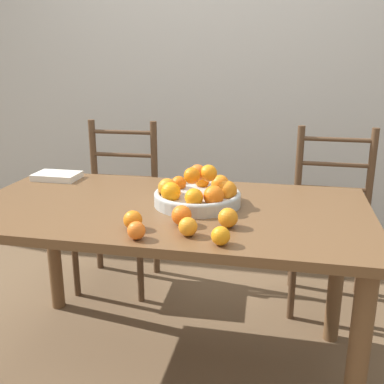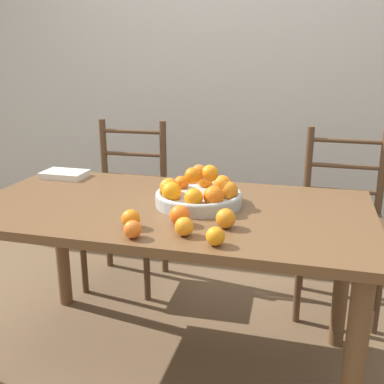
% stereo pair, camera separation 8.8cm
% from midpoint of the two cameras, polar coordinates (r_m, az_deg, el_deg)
% --- Properties ---
extents(ground_plane, '(12.00, 12.00, 0.00)m').
position_cam_midpoint_polar(ground_plane, '(2.17, -1.42, -20.77)').
color(ground_plane, brown).
extents(wall_back, '(8.00, 0.06, 2.60)m').
position_cam_midpoint_polar(wall_back, '(3.13, 6.17, 16.30)').
color(wall_back, beige).
rests_on(wall_back, ground_plane).
extents(dining_table, '(1.60, 0.84, 0.75)m').
position_cam_midpoint_polar(dining_table, '(1.85, -1.57, -4.73)').
color(dining_table, brown).
rests_on(dining_table, ground_plane).
extents(fruit_bowl, '(0.35, 0.35, 0.17)m').
position_cam_midpoint_polar(fruit_bowl, '(1.80, 2.30, -0.25)').
color(fruit_bowl, '#B2B7B2').
rests_on(fruit_bowl, dining_table).
extents(orange_loose_0, '(0.06, 0.06, 0.06)m').
position_cam_midpoint_polar(orange_loose_0, '(1.50, 0.70, -4.43)').
color(orange_loose_0, orange).
rests_on(orange_loose_0, dining_table).
extents(orange_loose_1, '(0.07, 0.07, 0.07)m').
position_cam_midpoint_polar(orange_loose_1, '(1.59, 0.01, -2.97)').
color(orange_loose_1, orange).
rests_on(orange_loose_1, dining_table).
extents(orange_loose_2, '(0.06, 0.06, 0.06)m').
position_cam_midpoint_polar(orange_loose_2, '(1.49, -5.88, -4.75)').
color(orange_loose_2, orange).
rests_on(orange_loose_2, dining_table).
extents(orange_loose_3, '(0.07, 0.07, 0.07)m').
position_cam_midpoint_polar(orange_loose_3, '(1.57, -6.20, -3.41)').
color(orange_loose_3, orange).
rests_on(orange_loose_3, dining_table).
extents(orange_loose_4, '(0.06, 0.06, 0.06)m').
position_cam_midpoint_polar(orange_loose_4, '(1.43, 4.77, -5.65)').
color(orange_loose_4, orange).
rests_on(orange_loose_4, dining_table).
extents(orange_loose_5, '(0.07, 0.07, 0.07)m').
position_cam_midpoint_polar(orange_loose_5, '(1.57, 5.91, -3.37)').
color(orange_loose_5, orange).
rests_on(orange_loose_5, dining_table).
extents(chair_left, '(0.43, 0.42, 0.96)m').
position_cam_midpoint_polar(chair_left, '(2.68, -7.36, -1.71)').
color(chair_left, '#513823').
rests_on(chair_left, ground_plane).
extents(chair_right, '(0.42, 0.41, 0.96)m').
position_cam_midpoint_polar(chair_right, '(2.51, 19.33, -3.90)').
color(chair_right, '#513823').
rests_on(chair_right, ground_plane).
extents(book_stack, '(0.21, 0.14, 0.03)m').
position_cam_midpoint_polar(book_stack, '(2.31, -14.81, 2.18)').
color(book_stack, silver).
rests_on(book_stack, dining_table).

